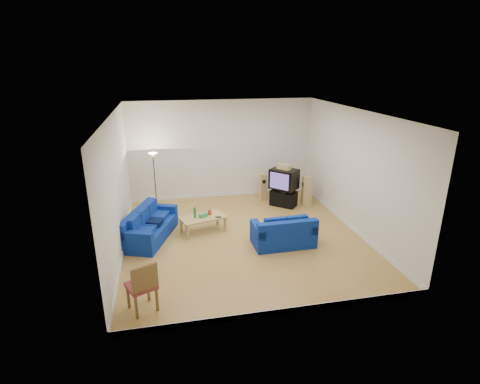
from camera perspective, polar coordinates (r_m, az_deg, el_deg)
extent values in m
cube|color=olive|center=(9.83, 0.48, -6.82)|extent=(6.00, 6.50, 0.01)
cube|color=white|center=(8.90, 0.54, 12.02)|extent=(6.00, 6.50, 0.01)
cube|color=white|center=(12.33, -2.75, 6.48)|extent=(6.00, 0.01, 3.20)
cube|color=white|center=(6.32, 6.89, -6.42)|extent=(6.00, 0.01, 3.20)
cube|color=white|center=(9.11, -18.26, 0.87)|extent=(0.01, 6.50, 3.20)
cube|color=white|center=(10.28, 17.09, 3.05)|extent=(0.01, 6.50, 3.20)
cube|color=white|center=(12.75, -2.63, -0.29)|extent=(6.00, 0.02, 0.12)
cube|color=white|center=(7.12, 6.35, -17.62)|extent=(6.00, 0.02, 0.12)
cube|color=white|center=(9.68, -17.25, -7.80)|extent=(0.02, 6.50, 0.12)
cube|color=white|center=(10.79, 16.25, -4.82)|extent=(0.02, 6.50, 0.12)
cube|color=navy|center=(9.94, -13.46, -5.88)|extent=(1.48, 2.13, 0.37)
cube|color=navy|center=(9.92, -15.37, -3.73)|extent=(0.88, 1.90, 0.38)
cube|color=navy|center=(10.58, -11.83, -2.47)|extent=(0.86, 0.48, 0.21)
cube|color=navy|center=(9.09, -15.66, -6.50)|extent=(0.86, 0.48, 0.21)
cube|color=black|center=(9.78, -12.86, -4.49)|extent=(0.46, 0.46, 0.11)
cube|color=navy|center=(9.43, 6.55, -6.89)|extent=(1.51, 0.86, 0.37)
cube|color=navy|center=(9.00, 7.31, -5.62)|extent=(1.50, 0.22, 0.38)
cube|color=navy|center=(9.13, 2.73, -5.68)|extent=(0.21, 0.84, 0.21)
cube|color=navy|center=(9.53, 10.34, -4.87)|extent=(0.21, 0.84, 0.21)
cube|color=black|center=(9.43, 6.36, -5.05)|extent=(0.36, 0.36, 0.11)
cube|color=tan|center=(10.00, -5.66, -3.94)|extent=(1.29, 0.89, 0.05)
cube|color=tan|center=(9.70, -7.98, -6.16)|extent=(0.07, 0.07, 0.38)
cube|color=tan|center=(10.12, -8.95, -5.10)|extent=(0.07, 0.07, 0.38)
cube|color=tan|center=(10.08, -2.27, -4.97)|extent=(0.07, 0.07, 0.38)
cube|color=tan|center=(10.48, -3.44, -4.01)|extent=(0.07, 0.07, 0.38)
cylinder|color=#197233|center=(9.92, -6.90, -3.12)|extent=(0.09, 0.09, 0.28)
cube|color=green|center=(9.98, -5.63, -3.55)|extent=(0.25, 0.21, 0.09)
cylinder|color=red|center=(10.09, -4.64, -3.10)|extent=(0.13, 0.13, 0.14)
cube|color=black|center=(9.93, -3.35, -3.82)|extent=(0.16, 0.06, 0.02)
cube|color=black|center=(11.88, 6.63, -0.96)|extent=(0.88, 0.85, 0.48)
cube|color=black|center=(11.74, 6.83, 0.28)|extent=(0.48, 0.52, 0.10)
cube|color=black|center=(11.67, 6.73, 2.00)|extent=(0.97, 0.98, 0.62)
cube|color=#4D3C85|center=(11.41, 6.00, 1.64)|extent=(0.45, 0.48, 0.49)
cube|color=tan|center=(11.56, 6.69, 3.84)|extent=(0.41, 0.45, 0.15)
cube|color=tan|center=(12.30, 3.46, 0.83)|extent=(0.22, 0.27, 0.88)
cylinder|color=black|center=(12.11, 3.68, 1.57)|extent=(0.13, 0.03, 0.13)
cube|color=tan|center=(11.96, 10.13, 0.17)|extent=(0.29, 0.23, 0.95)
cylinder|color=black|center=(11.84, 9.53, 1.16)|extent=(0.03, 0.14, 0.14)
cylinder|color=black|center=(11.98, -12.53, -2.30)|extent=(0.22, 0.22, 0.03)
cylinder|color=black|center=(11.71, -12.82, 1.48)|extent=(0.03, 0.03, 1.64)
cone|color=white|center=(11.48, -13.13, 5.48)|extent=(0.30, 0.30, 0.13)
cube|color=brown|center=(7.12, -15.53, -16.57)|extent=(0.06, 0.06, 0.48)
cube|color=brown|center=(7.42, -16.68, -15.03)|extent=(0.06, 0.06, 0.48)
cube|color=brown|center=(7.22, -12.55, -15.68)|extent=(0.06, 0.06, 0.48)
cube|color=brown|center=(7.53, -13.82, -14.21)|extent=(0.06, 0.06, 0.48)
cube|color=maroon|center=(7.18, -14.82, -13.64)|extent=(0.63, 0.63, 0.07)
cube|color=brown|center=(6.87, -14.31, -12.66)|extent=(0.45, 0.24, 0.48)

